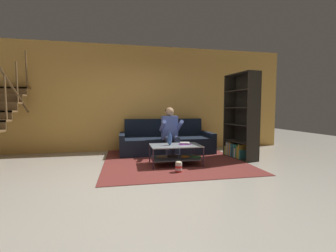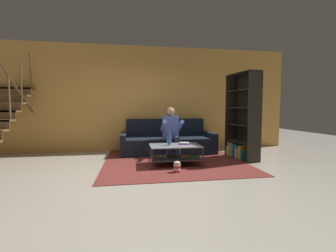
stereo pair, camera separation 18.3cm
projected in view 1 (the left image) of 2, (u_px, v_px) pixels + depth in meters
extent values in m
plane|color=#B9B2A2|center=(155.00, 174.00, 4.03)|extent=(16.80, 16.80, 0.00)
cube|color=#E3A74D|center=(142.00, 99.00, 6.33)|extent=(8.40, 0.12, 2.90)
cube|color=brown|center=(3.00, 95.00, 5.24)|extent=(0.92, 0.27, 0.04)
cube|color=brown|center=(0.00, 98.00, 5.12)|extent=(0.92, 0.02, 0.19)
cube|color=brown|center=(8.00, 88.00, 5.49)|extent=(0.92, 0.27, 0.04)
cube|color=brown|center=(6.00, 91.00, 5.37)|extent=(0.92, 0.02, 0.19)
cylinder|color=brown|center=(6.00, 98.00, 4.54)|extent=(0.04, 0.04, 0.90)
cylinder|color=brown|center=(17.00, 82.00, 5.04)|extent=(0.04, 0.04, 0.90)
cylinder|color=brown|center=(26.00, 69.00, 5.54)|extent=(0.04, 0.04, 0.90)
cylinder|color=brown|center=(4.00, 75.00, 4.50)|extent=(0.05, 2.19, 1.55)
cube|color=black|center=(166.00, 145.00, 5.94)|extent=(2.17, 0.99, 0.41)
cube|color=black|center=(164.00, 127.00, 6.31)|extent=(2.17, 0.18, 0.47)
cube|color=black|center=(122.00, 144.00, 5.71)|extent=(0.13, 0.99, 0.53)
cube|color=black|center=(207.00, 142.00, 6.16)|extent=(0.13, 0.99, 0.53)
cylinder|color=#353E5D|center=(169.00, 151.00, 5.14)|extent=(0.14, 0.14, 0.41)
cylinder|color=#353E5D|center=(177.00, 150.00, 5.18)|extent=(0.14, 0.14, 0.41)
cylinder|color=#353E5D|center=(167.00, 139.00, 5.30)|extent=(0.14, 0.42, 0.14)
cylinder|color=#353E5D|center=(175.00, 139.00, 5.34)|extent=(0.14, 0.42, 0.14)
cube|color=#566CB7|center=(170.00, 128.00, 5.50)|extent=(0.38, 0.22, 0.58)
cylinder|color=#566CB7|center=(163.00, 126.00, 5.28)|extent=(0.09, 0.49, 0.31)
cylinder|color=#566CB7|center=(179.00, 126.00, 5.36)|extent=(0.09, 0.49, 0.31)
sphere|color=tan|center=(170.00, 112.00, 5.47)|extent=(0.21, 0.21, 0.21)
ellipsoid|color=black|center=(169.00, 111.00, 5.49)|extent=(0.21, 0.21, 0.13)
cube|color=#AEB7BA|center=(175.00, 145.00, 4.64)|extent=(1.03, 0.64, 0.02)
cube|color=#374147|center=(175.00, 158.00, 4.66)|extent=(0.95, 0.59, 0.02)
cylinder|color=#372436|center=(153.00, 159.00, 4.26)|extent=(0.03, 0.03, 0.42)
cylinder|color=#372436|center=(204.00, 157.00, 4.45)|extent=(0.03, 0.03, 0.42)
cylinder|color=#372436|center=(150.00, 153.00, 4.85)|extent=(0.03, 0.03, 0.42)
cylinder|color=#372436|center=(194.00, 151.00, 5.05)|extent=(0.03, 0.03, 0.42)
cube|color=olive|center=(162.00, 157.00, 4.68)|extent=(0.23, 0.17, 0.03)
cube|color=#292424|center=(173.00, 156.00, 4.74)|extent=(0.24, 0.20, 0.03)
cube|color=orange|center=(185.00, 157.00, 4.71)|extent=(0.16, 0.11, 0.02)
cube|color=#358845|center=(196.00, 157.00, 4.66)|extent=(0.21, 0.14, 0.03)
cube|color=maroon|center=(171.00, 159.00, 5.22)|extent=(3.00, 3.31, 0.01)
cube|color=#834F5B|center=(171.00, 159.00, 5.22)|extent=(1.65, 1.82, 0.00)
ellipsoid|color=#324F91|center=(170.00, 139.00, 4.61)|extent=(0.09, 0.09, 0.24)
cylinder|color=#324F91|center=(170.00, 133.00, 4.60)|extent=(0.04, 0.04, 0.05)
cube|color=purple|center=(185.00, 144.00, 4.72)|extent=(0.25, 0.19, 0.02)
cube|color=silver|center=(185.00, 143.00, 4.73)|extent=(0.22, 0.17, 0.03)
cube|color=black|center=(230.00, 116.00, 5.66)|extent=(0.35, 0.07, 1.98)
cube|color=black|center=(254.00, 117.00, 4.83)|extent=(0.35, 0.07, 1.98)
cube|color=black|center=(247.00, 116.00, 5.30)|extent=(0.15, 0.89, 1.98)
cube|color=black|center=(240.00, 158.00, 5.32)|extent=(0.46, 0.90, 0.02)
cube|color=black|center=(240.00, 141.00, 5.29)|extent=(0.46, 0.90, 0.02)
cube|color=black|center=(241.00, 125.00, 5.26)|extent=(0.46, 0.90, 0.02)
cube|color=black|center=(241.00, 108.00, 5.23)|extent=(0.46, 0.90, 0.02)
cube|color=black|center=(241.00, 91.00, 5.20)|extent=(0.46, 0.90, 0.02)
cube|color=black|center=(242.00, 74.00, 5.17)|extent=(0.46, 0.90, 0.02)
cube|color=#ADBC3F|center=(229.00, 150.00, 5.68)|extent=(0.26, 0.08, 0.21)
cube|color=silver|center=(230.00, 148.00, 5.62)|extent=(0.25, 0.06, 0.33)
cube|color=gold|center=(232.00, 150.00, 5.60)|extent=(0.31, 0.08, 0.25)
cube|color=#7A9DB8|center=(233.00, 149.00, 5.54)|extent=(0.30, 0.08, 0.31)
cube|color=orange|center=(233.00, 149.00, 5.49)|extent=(0.24, 0.07, 0.33)
cube|color=teal|center=(235.00, 150.00, 5.44)|extent=(0.26, 0.08, 0.31)
cube|color=#27232F|center=(236.00, 152.00, 5.40)|extent=(0.24, 0.06, 0.24)
cube|color=teal|center=(238.00, 150.00, 5.36)|extent=(0.29, 0.08, 0.30)
cube|color=silver|center=(239.00, 153.00, 5.31)|extent=(0.27, 0.09, 0.22)
cube|color=#348743|center=(241.00, 151.00, 5.26)|extent=(0.27, 0.07, 0.30)
cube|color=gold|center=(242.00, 152.00, 5.22)|extent=(0.30, 0.08, 0.27)
cube|color=gold|center=(243.00, 151.00, 5.17)|extent=(0.29, 0.08, 0.33)
cube|color=teal|center=(245.00, 154.00, 5.14)|extent=(0.31, 0.07, 0.20)
cylinder|color=red|center=(179.00, 171.00, 4.11)|extent=(0.12, 0.12, 0.04)
cylinder|color=white|center=(179.00, 169.00, 4.10)|extent=(0.12, 0.12, 0.04)
cylinder|color=red|center=(179.00, 167.00, 4.10)|extent=(0.12, 0.12, 0.04)
cylinder|color=white|center=(179.00, 164.00, 4.10)|extent=(0.12, 0.12, 0.04)
ellipsoid|color=beige|center=(179.00, 162.00, 4.10)|extent=(0.12, 0.12, 0.04)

